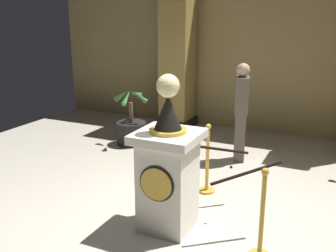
% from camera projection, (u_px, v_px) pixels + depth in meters
% --- Properties ---
extents(ground_plane, '(10.33, 10.33, 0.00)m').
position_uv_depth(ground_plane, '(190.00, 220.00, 4.93)').
color(ground_plane, beige).
extents(back_wall, '(10.33, 0.16, 3.65)m').
position_uv_depth(back_wall, '(270.00, 47.00, 8.25)').
color(back_wall, tan).
rests_on(back_wall, ground_plane).
extents(pedestal_clock, '(0.72, 0.72, 1.86)m').
position_uv_depth(pedestal_clock, '(168.00, 170.00, 4.57)').
color(pedestal_clock, silver).
rests_on(pedestal_clock, ground_plane).
extents(stanchion_near, '(0.24, 0.24, 1.01)m').
position_uv_depth(stanchion_near, '(261.00, 227.00, 4.07)').
color(stanchion_near, gold).
rests_on(stanchion_near, ground_plane).
extents(stanchion_far, '(0.24, 0.24, 1.02)m').
position_uv_depth(stanchion_far, '(207.00, 169.00, 5.62)').
color(stanchion_far, gold).
rests_on(stanchion_far, ground_plane).
extents(velvet_rope, '(1.20, 1.20, 0.22)m').
position_uv_depth(velvet_rope, '(231.00, 160.00, 4.73)').
color(velvet_rope, black).
extents(column_left, '(0.76, 0.76, 3.50)m').
position_uv_depth(column_left, '(177.00, 50.00, 8.57)').
color(column_left, black).
rests_on(column_left, ground_plane).
extents(potted_palm_left, '(0.71, 0.71, 1.13)m').
position_uv_depth(potted_palm_left, '(132.00, 130.00, 7.76)').
color(potted_palm_left, black).
rests_on(potted_palm_left, ground_plane).
extents(bystander_guest, '(0.31, 0.41, 1.71)m').
position_uv_depth(bystander_guest, '(241.00, 110.00, 6.70)').
color(bystander_guest, brown).
rests_on(bystander_guest, ground_plane).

